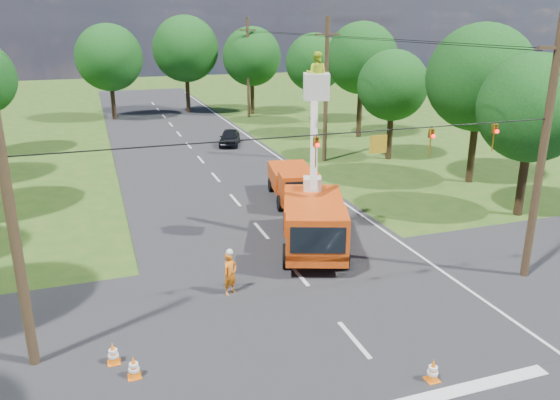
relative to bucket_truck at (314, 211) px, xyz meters
name	(u,v)px	position (x,y,z in m)	size (l,w,h in m)	color
ground	(216,178)	(-1.58, 12.77, -1.78)	(140.00, 140.00, 0.00)	#2B5018
road_main	(216,178)	(-1.58, 12.77, -1.78)	(12.00, 100.00, 0.06)	black
road_cross	(328,311)	(-1.58, -5.23, -1.78)	(56.00, 10.00, 0.07)	black
edge_line	(297,171)	(4.02, 12.77, -1.78)	(0.12, 90.00, 0.02)	silver
bucket_truck	(314,211)	(0.00, 0.00, 0.00)	(4.60, 7.14, 8.50)	#C3430D
second_truck	(293,183)	(1.51, 6.68, -0.70)	(3.01, 5.86, 2.09)	#C3430D
ground_worker	(230,274)	(-4.52, -2.89, -0.95)	(0.61, 0.40, 1.67)	#FE6115
distant_car	(230,137)	(1.66, 22.01, -1.14)	(1.51, 3.75, 1.28)	black
traffic_cone_0	(433,370)	(-0.41, -9.79, -1.43)	(0.38, 0.38, 0.71)	orange
traffic_cone_1	(299,233)	(-0.27, 1.18, -1.43)	(0.38, 0.38, 0.71)	orange
traffic_cone_2	(316,211)	(1.67, 3.69, -1.43)	(0.38, 0.38, 0.71)	orange
traffic_cone_3	(134,367)	(-8.34, -6.89, -1.43)	(0.38, 0.38, 0.71)	orange
traffic_cone_4	(113,353)	(-8.86, -6.00, -1.43)	(0.38, 0.38, 0.71)	orange
traffic_cone_6	(306,178)	(3.42, 9.60, -1.43)	(0.38, 0.38, 0.71)	orange
pole_right_near	(543,151)	(6.92, -5.23, 3.32)	(1.80, 0.30, 10.00)	#4C3823
pole_right_mid	(326,90)	(6.92, 14.77, 3.32)	(1.80, 0.30, 10.00)	#4C3823
pole_right_far	(248,67)	(6.92, 34.77, 3.32)	(1.80, 0.30, 10.00)	#4C3823
pole_left	(12,222)	(-11.08, -5.23, 2.72)	(0.30, 0.30, 9.00)	#4C3823
signal_span	(395,142)	(0.64, -5.23, 4.09)	(18.00, 0.29, 1.07)	black
tree_right_a	(533,108)	(11.92, 0.77, 3.78)	(5.40, 5.40, 8.28)	#382616
tree_right_b	(480,78)	(13.42, 6.77, 4.65)	(6.40, 6.40, 9.65)	#382616
tree_right_c	(393,86)	(11.62, 13.77, 3.53)	(5.00, 5.00, 7.83)	#382616
tree_right_d	(362,58)	(13.22, 21.77, 4.89)	(6.00, 6.00, 9.70)	#382616
tree_right_e	(314,63)	(12.22, 29.77, 4.03)	(5.60, 5.60, 8.63)	#382616
tree_far_a	(109,58)	(-6.58, 37.77, 4.40)	(6.60, 6.60, 9.50)	#382616
tree_far_b	(186,49)	(1.42, 39.77, 5.02)	(7.00, 7.00, 10.32)	#382616
tree_far_c	(252,57)	(7.92, 36.77, 4.28)	(6.20, 6.20, 9.18)	#382616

